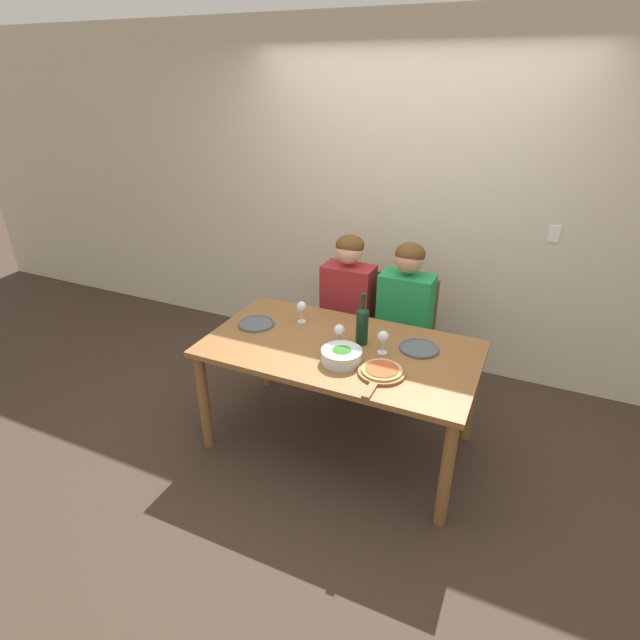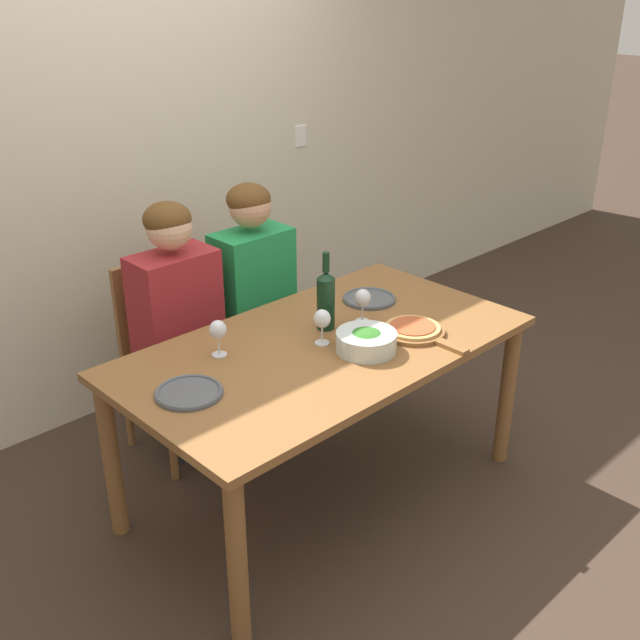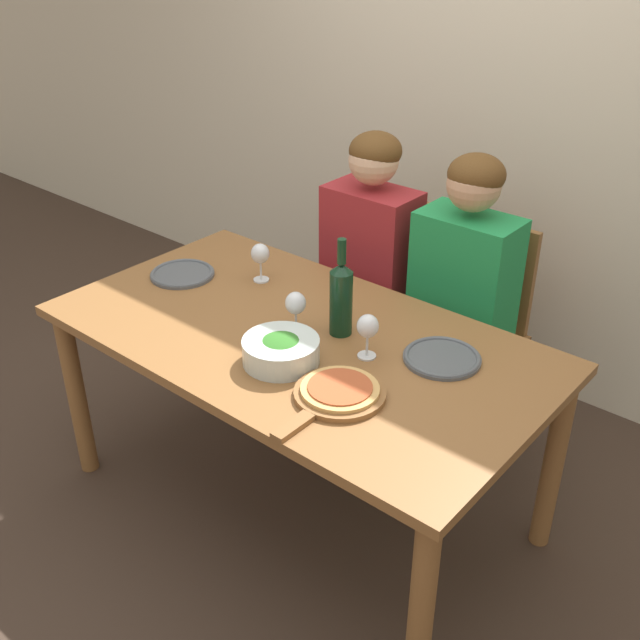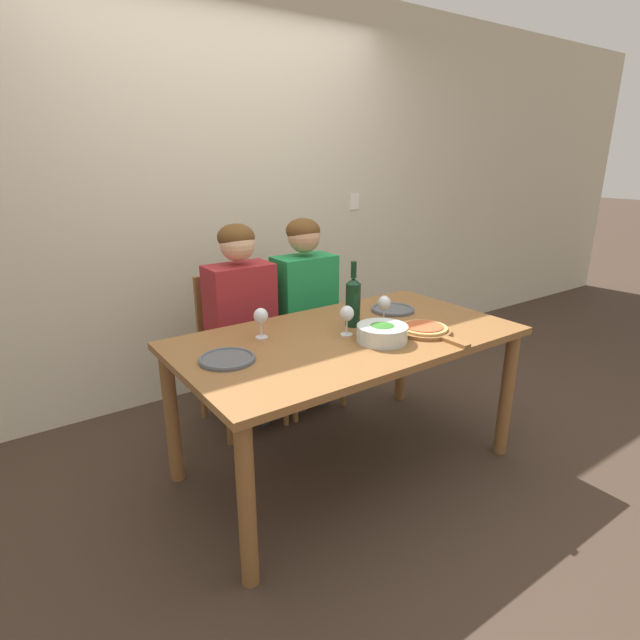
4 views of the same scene
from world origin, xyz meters
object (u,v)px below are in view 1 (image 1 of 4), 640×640
wine_glass_right (383,338)px  wine_glass_centre (339,331)px  person_woman (347,299)px  dinner_plate_right (419,348)px  wine_bottle (362,324)px  pizza_on_board (381,372)px  dinner_plate_left (256,323)px  broccoli_bowl (341,356)px  wine_glass_left (301,308)px  chair_left (352,322)px  person_man (405,309)px  chair_right (406,333)px

wine_glass_right → wine_glass_centre: 0.28m
person_woman → dinner_plate_right: size_ratio=5.01×
wine_bottle → pizza_on_board: bearing=-52.5°
person_woman → dinner_plate_left: person_woman is taller
wine_glass_centre → broccoli_bowl: bearing=-62.9°
wine_glass_left → chair_left: bearing=76.9°
person_man → broccoli_bowl: (-0.14, -0.87, 0.04)m
chair_left → person_woman: 0.27m
chair_right → dinner_plate_left: size_ratio=3.72×
chair_left → wine_glass_left: (-0.14, -0.60, 0.35)m
pizza_on_board → wine_glass_left: (-0.71, 0.41, 0.09)m
pizza_on_board → wine_glass_right: (-0.07, 0.23, 0.09)m
person_woman → wine_glass_centre: bearing=-72.3°
chair_right → dinner_plate_left: bearing=-137.8°
chair_left → dinner_plate_left: (-0.40, -0.77, 0.26)m
dinner_plate_right → person_woman: bearing=142.4°
person_woman → dinner_plate_left: 0.77m
wine_glass_right → person_woman: bearing=126.6°
dinner_plate_left → dinner_plate_right: same height
dinner_plate_right → pizza_on_board: 0.39m
person_woman → dinner_plate_left: size_ratio=5.01×
person_man → dinner_plate_right: 0.58m
chair_right → dinner_plate_left: 1.18m
chair_right → wine_glass_left: (-0.59, -0.60, 0.35)m
person_woman → dinner_plate_right: bearing=-37.6°
dinner_plate_left → wine_glass_centre: size_ratio=1.64×
person_man → wine_glass_left: person_man is taller
person_man → wine_glass_left: 0.77m
wine_bottle → pizza_on_board: (0.23, -0.30, -0.12)m
wine_glass_centre → wine_glass_left: bearing=150.3°
chair_right → wine_glass_centre: chair_right is taller
chair_left → wine_glass_left: size_ratio=6.09×
dinner_plate_left → wine_glass_left: size_ratio=1.64×
chair_right → pizza_on_board: size_ratio=2.22×
broccoli_bowl → wine_bottle: bearing=83.5°
person_woman → wine_glass_right: person_woman is taller
chair_left → pizza_on_board: size_ratio=2.22×
wine_glass_left → wine_glass_centre: bearing=-29.7°
dinner_plate_right → wine_glass_left: bearing=177.3°
broccoli_bowl → wine_glass_right: (0.19, 0.20, 0.06)m
pizza_on_board → wine_glass_right: 0.26m
wine_glass_left → pizza_on_board: bearing=-30.1°
chair_right → wine_glass_centre: (-0.22, -0.81, 0.35)m
person_man → pizza_on_board: bearing=-82.5°
pizza_on_board → wine_glass_left: 0.82m
chair_right → chair_left: bearing=180.0°
chair_left → dinner_plate_left: chair_left is taller
person_woman → pizza_on_board: (0.57, -0.90, 0.02)m
person_man → broccoli_bowl: size_ratio=5.07×
dinner_plate_left → chair_right: bearing=42.2°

